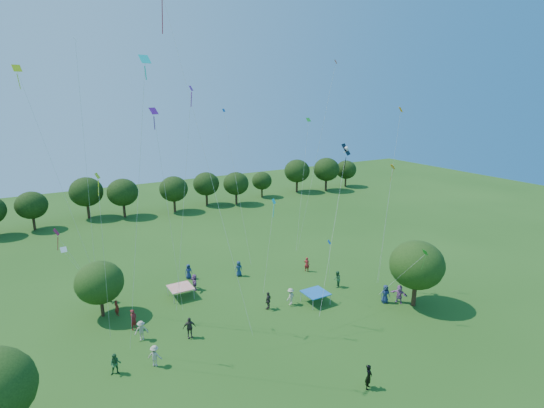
# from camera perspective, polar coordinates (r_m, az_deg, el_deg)

# --- Properties ---
(near_tree_north) EXTENTS (4.19, 4.19, 5.16)m
(near_tree_north) POSITION_cam_1_polar(r_m,az_deg,el_deg) (40.93, -22.19, -9.74)
(near_tree_north) COLOR #422B19
(near_tree_north) RESTS_ON ground
(near_tree_east) EXTENTS (4.99, 4.99, 6.36)m
(near_tree_east) POSITION_cam_1_polar(r_m,az_deg,el_deg) (41.65, 18.90, -7.75)
(near_tree_east) COLOR #422B19
(near_tree_east) RESTS_ON ground
(treeline) EXTENTS (88.01, 8.77, 6.77)m
(treeline) POSITION_cam_1_polar(r_m,az_deg,el_deg) (72.39, -17.94, 1.73)
(treeline) COLOR #422B19
(treeline) RESTS_ON ground
(tent_red_stripe) EXTENTS (2.20, 2.20, 1.10)m
(tent_red_stripe) POSITION_cam_1_polar(r_m,az_deg,el_deg) (43.16, -12.20, -10.90)
(tent_red_stripe) COLOR red
(tent_red_stripe) RESTS_ON ground
(tent_blue) EXTENTS (2.20, 2.20, 1.10)m
(tent_blue) POSITION_cam_1_polar(r_m,az_deg,el_deg) (41.38, 5.88, -11.80)
(tent_blue) COLOR #1A5BA9
(tent_blue) RESTS_ON ground
(man_in_black) EXTENTS (0.79, 0.73, 1.79)m
(man_in_black) POSITION_cam_1_polar(r_m,az_deg,el_deg) (31.57, 12.87, -21.70)
(man_in_black) COLOR black
(man_in_black) RESTS_ON ground
(crowd_person_0) EXTENTS (0.87, 0.50, 1.71)m
(crowd_person_0) POSITION_cam_1_polar(r_m,az_deg,el_deg) (46.97, -4.49, -8.66)
(crowd_person_0) COLOR navy
(crowd_person_0) RESTS_ON ground
(crowd_person_1) EXTENTS (0.80, 0.75, 1.81)m
(crowd_person_1) POSITION_cam_1_polar(r_m,az_deg,el_deg) (38.92, -18.13, -14.55)
(crowd_person_1) COLOR maroon
(crowd_person_1) RESTS_ON ground
(crowd_person_2) EXTENTS (0.94, 0.93, 1.74)m
(crowd_person_2) POSITION_cam_1_polar(r_m,az_deg,el_deg) (44.80, 8.74, -9.98)
(crowd_person_2) COLOR #23532F
(crowd_person_2) RESTS_ON ground
(crowd_person_3) EXTENTS (1.16, 0.66, 1.67)m
(crowd_person_3) POSITION_cam_1_polar(r_m,az_deg,el_deg) (37.31, -17.16, -15.94)
(crowd_person_3) COLOR #ACA18A
(crowd_person_3) RESTS_ON ground
(crowd_person_4) EXTENTS (1.08, 0.94, 1.70)m
(crowd_person_4) POSITION_cam_1_polar(r_m,az_deg,el_deg) (40.20, -0.51, -12.85)
(crowd_person_4) COLOR #36302B
(crowd_person_4) RESTS_ON ground
(crowd_person_5) EXTENTS (0.77, 1.64, 1.69)m
(crowd_person_5) POSITION_cam_1_polar(r_m,az_deg,el_deg) (44.46, -10.39, -10.28)
(crowd_person_5) COLOR #834C81
(crowd_person_5) RESTS_ON ground
(crowd_person_6) EXTENTS (0.81, 0.46, 1.62)m
(crowd_person_6) POSITION_cam_1_polar(r_m,az_deg,el_deg) (47.11, -11.16, -8.89)
(crowd_person_6) COLOR navy
(crowd_person_6) RESTS_ON ground
(crowd_person_7) EXTENTS (0.57, 0.66, 1.49)m
(crowd_person_7) POSITION_cam_1_polar(r_m,az_deg,el_deg) (41.61, -20.15, -12.97)
(crowd_person_7) COLOR maroon
(crowd_person_7) RESTS_ON ground
(crowd_person_8) EXTENTS (0.87, 0.60, 1.60)m
(crowd_person_8) POSITION_cam_1_polar(r_m,az_deg,el_deg) (34.04, -20.30, -19.53)
(crowd_person_8) COLOR #26592D
(crowd_person_8) RESTS_ON ground
(crowd_person_9) EXTENTS (1.15, 1.05, 1.66)m
(crowd_person_9) POSITION_cam_1_polar(r_m,az_deg,el_deg) (34.01, -15.49, -19.08)
(crowd_person_9) COLOR #AAA088
(crowd_person_9) RESTS_ON ground
(crowd_person_10) EXTENTS (1.12, 0.63, 1.81)m
(crowd_person_10) POSITION_cam_1_polar(r_m,az_deg,el_deg) (36.63, -11.05, -16.01)
(crowd_person_10) COLOR #3A312E
(crowd_person_10) RESTS_ON ground
(crowd_person_11) EXTENTS (1.20, 1.76, 1.78)m
(crowd_person_11) POSITION_cam_1_polar(r_m,az_deg,el_deg) (43.03, 16.73, -11.51)
(crowd_person_11) COLOR #A560A4
(crowd_person_11) RESTS_ON ground
(crowd_person_12) EXTENTS (1.01, 0.79, 1.81)m
(crowd_person_12) POSITION_cam_1_polar(r_m,az_deg,el_deg) (42.65, 14.99, -11.61)
(crowd_person_12) COLOR navy
(crowd_person_12) RESTS_ON ground
(crowd_person_13) EXTENTS (0.70, 0.74, 1.68)m
(crowd_person_13) POSITION_cam_1_polar(r_m,az_deg,el_deg) (48.13, 4.70, -8.09)
(crowd_person_13) COLOR maroon
(crowd_person_13) RESTS_ON ground
(crowd_person_14) EXTENTS (0.87, 0.70, 1.55)m
(crowd_person_14) POSITION_cam_1_polar(r_m,az_deg,el_deg) (44.21, -21.06, -11.33)
(crowd_person_14) COLOR #285223
(crowd_person_14) RESTS_ON ground
(crowd_person_15) EXTENTS (1.18, 0.85, 1.64)m
(crowd_person_15) POSITION_cam_1_polar(r_m,az_deg,el_deg) (41.01, 2.51, -12.32)
(crowd_person_15) COLOR #B4AF90
(crowd_person_15) RESTS_ON ground
(pirate_kite) EXTENTS (7.36, 6.09, 13.50)m
(pirate_kite) POSITION_cam_1_polar(r_m,az_deg,el_deg) (40.83, 9.89, 6.83)
(pirate_kite) COLOR black
(red_high_kite) EXTENTS (3.42, 8.81, 26.29)m
(red_high_kite) POSITION_cam_1_polar(r_m,az_deg,el_deg) (34.52, -12.29, 18.14)
(red_high_kite) COLOR red
(small_kite_0) EXTENTS (3.04, 1.69, 6.61)m
(small_kite_0) POSITION_cam_1_polar(r_m,az_deg,el_deg) (41.93, -26.56, -4.31)
(small_kite_0) COLOR #BC0B2C
(small_kite_1) EXTENTS (1.60, 0.83, 11.55)m
(small_kite_1) POSITION_cam_1_polar(r_m,az_deg,el_deg) (42.32, 15.56, 1.83)
(small_kite_1) COLOR orange
(small_kite_2) EXTENTS (0.43, 0.83, 12.86)m
(small_kite_2) POSITION_cam_1_polar(r_m,az_deg,el_deg) (32.13, -22.04, -1.53)
(small_kite_2) COLOR #D3E214
(small_kite_3) EXTENTS (1.23, 4.13, 5.49)m
(small_kite_3) POSITION_cam_1_polar(r_m,az_deg,el_deg) (38.32, 19.13, -7.11)
(small_kite_3) COLOR #198A21
(small_kite_4) EXTENTS (1.76, 1.86, 5.08)m
(small_kite_4) POSITION_cam_1_polar(r_m,az_deg,el_deg) (40.00, 7.72, -6.03)
(small_kite_4) COLOR #1151B3
(small_kite_5) EXTENTS (1.63, 0.63, 17.08)m
(small_kite_5) POSITION_cam_1_polar(r_m,az_deg,el_deg) (34.21, -14.85, 6.52)
(small_kite_5) COLOR #6B1689
(small_kite_6) EXTENTS (0.61, 0.99, 22.27)m
(small_kite_6) POSITION_cam_1_polar(r_m,az_deg,el_deg) (38.01, -23.99, 8.10)
(small_kite_6) COLOR white
(small_kite_7) EXTENTS (2.41, 2.47, 20.35)m
(small_kite_7) POSITION_cam_1_polar(r_m,az_deg,el_deg) (27.98, -17.17, 9.19)
(small_kite_7) COLOR #0DCFC4
(small_kite_8) EXTENTS (1.30, 4.88, 21.33)m
(small_kite_8) POSITION_cam_1_polar(r_m,az_deg,el_deg) (45.62, 6.71, 9.72)
(small_kite_8) COLOR #C3360B
(small_kite_9) EXTENTS (1.20, 0.80, 16.94)m
(small_kite_9) POSITION_cam_1_polar(r_m,az_deg,el_deg) (40.56, 16.11, 6.07)
(small_kite_9) COLOR orange
(small_kite_10) EXTENTS (4.60, 1.85, 20.33)m
(small_kite_10) POSITION_cam_1_polar(r_m,az_deg,el_deg) (40.30, -29.11, 9.71)
(small_kite_10) COLOR #DEE914
(small_kite_11) EXTENTS (2.79, 1.85, 15.36)m
(small_kite_11) POSITION_cam_1_polar(r_m,az_deg,el_deg) (49.86, 4.53, 7.20)
(small_kite_11) COLOR green
(small_kite_12) EXTENTS (0.78, 5.09, 16.50)m
(small_kite_12) POSITION_cam_1_polar(r_m,az_deg,el_deg) (46.35, -5.26, 5.47)
(small_kite_12) COLOR #1151AE
(small_kite_13) EXTENTS (1.92, 1.78, 18.67)m
(small_kite_13) POSITION_cam_1_polar(r_m,az_deg,el_deg) (33.69, -11.41, 5.89)
(small_kite_13) COLOR #A91CA7
(small_kite_14) EXTENTS (2.84, 1.04, 5.09)m
(small_kite_14) POSITION_cam_1_polar(r_m,az_deg,el_deg) (41.63, -25.66, -6.35)
(small_kite_14) COLOR white
(small_kite_15) EXTENTS (1.90, 1.09, 8.72)m
(small_kite_15) POSITION_cam_1_polar(r_m,az_deg,el_deg) (39.12, 0.02, -1.84)
(small_kite_15) COLOR #0DC3CA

